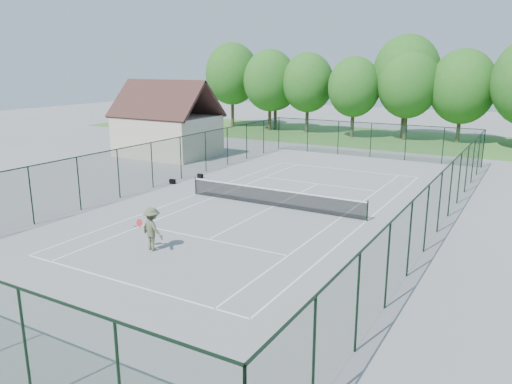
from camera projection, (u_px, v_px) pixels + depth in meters
ground at (273, 206)px, 28.57m from camera, size 140.00×140.00×0.00m
grass_far at (404, 140)px, 53.74m from camera, size 80.00×16.00×0.01m
court_lines at (273, 206)px, 28.57m from camera, size 11.05×23.85×0.01m
tennis_net at (273, 197)px, 28.43m from camera, size 11.08×0.08×1.10m
fence_enclosure at (274, 180)px, 28.18m from camera, size 18.05×36.05×3.02m
utility_building at (167, 120)px, 43.92m from camera, size 8.60×6.27×6.63m
tree_line_far at (408, 83)px, 52.26m from camera, size 39.40×6.40×9.70m
sports_bag_a at (172, 181)px, 33.96m from camera, size 0.40×0.24×0.31m
sports_bag_b at (200, 176)px, 35.67m from camera, size 0.41×0.28×0.30m
tennis_player at (152, 229)px, 21.65m from camera, size 1.96×0.96×1.92m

